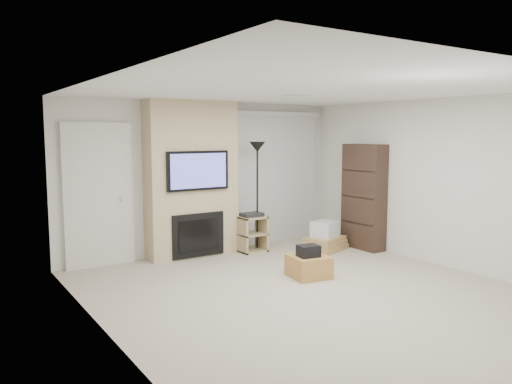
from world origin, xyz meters
TOP-DOWN VIEW (x-y plane):
  - floor at (0.00, 0.00)m, footprint 5.00×5.50m
  - ceiling at (0.00, 0.00)m, footprint 5.00×5.50m
  - wall_back at (0.00, 2.75)m, footprint 5.00×0.00m
  - wall_left at (-2.50, 0.00)m, footprint 0.00×5.50m
  - wall_right at (2.50, 0.00)m, footprint 0.00×5.50m
  - hvac_vent at (0.40, 0.80)m, footprint 0.35×0.18m
  - ottoman at (0.43, 0.53)m, footprint 0.57×0.57m
  - black_bag at (0.40, 0.50)m, footprint 0.31×0.26m
  - fireplace_wall at (-0.35, 2.54)m, footprint 1.50×0.47m
  - entry_door at (-1.80, 2.71)m, footprint 1.02×0.11m
  - vertical_blinds at (1.40, 2.70)m, footprint 1.98×0.10m
  - floor_lamp at (0.73, 2.27)m, footprint 0.27×0.27m
  - av_stand at (0.60, 2.23)m, footprint 0.45×0.38m
  - box_stack at (1.71, 1.65)m, footprint 0.88×0.77m
  - bookshelf at (2.34, 1.38)m, footprint 0.30×0.80m

SIDE VIEW (x-z plane):
  - floor at x=0.00m, z-range 0.00..0.00m
  - ottoman at x=0.43m, z-range 0.00..0.30m
  - box_stack at x=1.71m, z-range -0.06..0.43m
  - av_stand at x=0.60m, z-range 0.02..0.68m
  - black_bag at x=0.40m, z-range 0.30..0.46m
  - bookshelf at x=2.34m, z-range 0.00..1.80m
  - entry_door at x=-1.80m, z-range -0.02..2.12m
  - fireplace_wall at x=-0.35m, z-range -0.01..2.49m
  - wall_back at x=0.00m, z-range 0.00..2.50m
  - wall_left at x=-2.50m, z-range 0.00..2.50m
  - wall_right at x=2.50m, z-range 0.00..2.50m
  - vertical_blinds at x=1.40m, z-range 0.09..2.46m
  - floor_lamp at x=0.73m, z-range 0.53..2.37m
  - hvac_vent at x=0.40m, z-range 2.49..2.50m
  - ceiling at x=0.00m, z-range 2.50..2.50m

